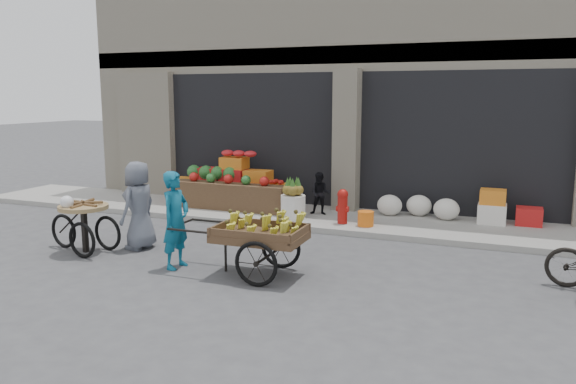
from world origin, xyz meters
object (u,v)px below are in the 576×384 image
at_px(vendor_woman, 176,220).
at_px(tricycle_cart, 84,220).
at_px(pineapple_bin, 293,207).
at_px(fire_hydrant, 343,205).
at_px(seated_person, 320,194).
at_px(orange_bucket, 366,219).
at_px(vendor_grey, 139,205).
at_px(banana_cart, 257,231).

distance_m(vendor_woman, tricycle_cart, 2.00).
bearing_deg(pineapple_bin, fire_hydrant, -2.60).
bearing_deg(vendor_woman, seated_person, -9.58).
xyz_separation_m(pineapple_bin, vendor_woman, (-0.60, -3.51, 0.40)).
xyz_separation_m(orange_bucket, vendor_grey, (-3.43, -2.70, 0.51)).
xyz_separation_m(seated_person, banana_cart, (0.35, -4.00, 0.10)).
height_order(fire_hydrant, vendor_woman, vendor_woman).
bearing_deg(pineapple_bin, orange_bucket, -3.58).
height_order(tricycle_cart, vendor_grey, vendor_grey).
distance_m(seated_person, tricycle_cart, 4.95).
bearing_deg(orange_bucket, fire_hydrant, 174.29).
xyz_separation_m(banana_cart, vendor_grey, (-2.58, 0.59, 0.10)).
relative_size(orange_bucket, tricycle_cart, 0.22).
xyz_separation_m(fire_hydrant, tricycle_cart, (-3.68, -3.30, 0.06)).
bearing_deg(vendor_woman, pineapple_bin, -5.60).
distance_m(pineapple_bin, fire_hydrant, 1.11).
relative_size(orange_bucket, vendor_woman, 0.21).
distance_m(fire_hydrant, orange_bucket, 0.55).
bearing_deg(fire_hydrant, vendor_grey, -136.82).
xyz_separation_m(fire_hydrant, orange_bucket, (0.50, -0.05, -0.23)).
relative_size(pineapple_bin, seated_person, 0.56).
distance_m(pineapple_bin, tricycle_cart, 4.24).
distance_m(orange_bucket, tricycle_cart, 5.31).
height_order(banana_cart, vendor_grey, vendor_grey).
relative_size(banana_cart, tricycle_cart, 1.57).
relative_size(tricycle_cart, vendor_grey, 0.93).
bearing_deg(vendor_grey, fire_hydrant, 136.44).
distance_m(seated_person, vendor_grey, 4.07).
xyz_separation_m(orange_bucket, tricycle_cart, (-4.18, -3.25, 0.30)).
distance_m(pineapple_bin, banana_cart, 3.49).
height_order(fire_hydrant, vendor_grey, vendor_grey).
height_order(fire_hydrant, seated_person, seated_person).
relative_size(vendor_woman, vendor_grey, 0.99).
height_order(pineapple_bin, tricycle_cart, tricycle_cart).
height_order(orange_bucket, seated_person, seated_person).
relative_size(seated_person, vendor_woman, 0.60).
bearing_deg(banana_cart, orange_bucket, 74.78).
height_order(orange_bucket, banana_cart, banana_cart).
xyz_separation_m(vendor_woman, tricycle_cart, (-1.98, 0.16, -0.21)).
distance_m(tricycle_cart, vendor_grey, 0.96).
relative_size(fire_hydrant, vendor_grey, 0.45).
bearing_deg(fire_hydrant, orange_bucket, -5.71).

